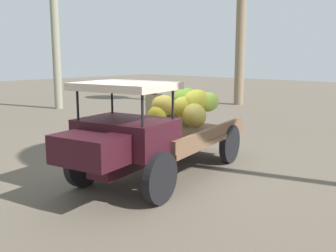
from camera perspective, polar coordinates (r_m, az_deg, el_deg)
The scene contains 3 objects.
ground_plane at distance 7.97m, azimuth -1.97°, elevation -6.39°, with size 60.00×60.00×0.00m, color brown.
truck at distance 7.29m, azimuth -1.63°, elevation -0.37°, with size 4.63×2.39×1.85m.
farmer at distance 9.66m, azimuth -2.03°, elevation 2.16°, with size 0.53×0.49×1.63m.
Camera 1 is at (5.52, 5.28, 2.28)m, focal length 41.63 mm.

